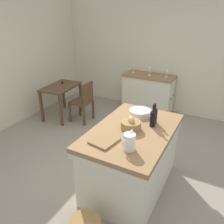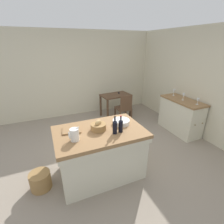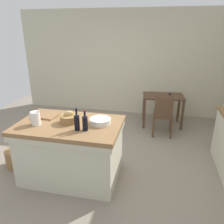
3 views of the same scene
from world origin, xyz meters
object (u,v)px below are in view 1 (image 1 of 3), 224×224
Objects in this scene: side_cabinet at (148,94)px; writing_desk at (61,91)px; wine_glass_far_left at (167,72)px; pitcher at (129,142)px; bread_basket at (131,125)px; wooden_chair at (83,101)px; cutting_board at (104,141)px; island_table at (132,156)px; wine_bottle_dark at (155,115)px; wine_glass_middle at (134,68)px; wine_glass_left at (150,70)px; wine_bottle_amber at (153,118)px; wash_bowl at (140,112)px.

side_cabinet reaches higher than writing_desk.
pitcher is at bearing -171.73° from wine_glass_far_left.
wine_glass_far_left is (2.51, 0.26, 0.04)m from bread_basket.
cutting_board reaches higher than wooden_chair.
island_table is 5.81× the size of bread_basket.
wine_bottle_dark is (0.73, -0.03, 0.02)m from pitcher.
cutting_board is 1.96× the size of wine_glass_far_left.
island_table reaches higher than wooden_chair.
cutting_board is 1.76× the size of wine_glass_middle.
wine_glass_far_left is 0.86× the size of wine_glass_left.
writing_desk is 4.12× the size of pitcher.
writing_desk is 3.01m from pitcher.
wine_glass_left is (1.11, -1.04, 0.54)m from wooden_chair.
writing_desk is 1.74m from wine_glass_middle.
island_table is at bearing 17.99° from pitcher.
pitcher reaches higher than island_table.
wine_glass_left reaches higher than bread_basket.
wine_bottle_dark reaches higher than pitcher.
cutting_board is (-0.42, 0.17, 0.42)m from island_table.
wooden_chair is (-1.14, 1.03, 0.03)m from side_cabinet.
wine_bottle_dark is (0.31, -0.20, 0.05)m from bread_basket.
cutting_board is at bearing -138.76° from wooden_chair.
side_cabinet is 6.61× the size of wine_glass_left.
writing_desk is 3.39× the size of wine_bottle_dark.
wine_glass_far_left is (2.21, 0.46, -0.01)m from wine_bottle_dark.
side_cabinet is 2.50m from wine_bottle_amber.
cutting_board is at bearing 154.54° from wine_bottle_dark.
side_cabinet is at bearing -96.11° from wine_glass_middle.
wine_bottle_dark is (-0.13, -0.25, 0.08)m from wash_bowl.
side_cabinet is at bearing 15.72° from pitcher.
wash_bowl is (-0.88, -2.20, 0.32)m from writing_desk.
wine_bottle_amber is 2.36m from wine_glass_far_left.
bread_basket is (-0.44, -0.06, 0.03)m from wash_bowl.
wine_bottle_dark is 0.95× the size of wine_bottle_amber.
wine_bottle_amber is at bearing -114.49° from writing_desk.
wine_glass_middle is at bearing 83.89° from side_cabinet.
writing_desk is 2.68m from wine_bottle_dark.
wash_bowl is at bearing -111.85° from writing_desk.
side_cabinet is 3.93× the size of cutting_board.
wine_glass_far_left is 0.38m from wine_glass_left.
wine_glass_middle is (2.93, 0.91, 0.11)m from cutting_board.
wine_glass_left is (1.13, -1.62, 0.41)m from writing_desk.
cutting_board is at bearing -170.08° from side_cabinet.
wooden_chair is 2.21m from wine_bottle_dark.
pitcher is at bearing -92.10° from cutting_board.
pitcher is 2.98m from wine_glass_left.
cutting_board reaches higher than island_table.
bread_basket is 0.85× the size of cutting_board.
bread_basket reaches higher than side_cabinet.
wine_glass_middle is (2.32, 1.26, -0.00)m from wine_bottle_amber.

